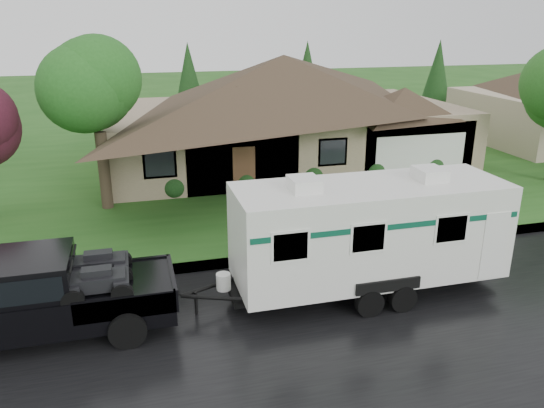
{
  "coord_description": "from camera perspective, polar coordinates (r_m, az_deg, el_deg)",
  "views": [
    {
      "loc": [
        -5.89,
        -12.99,
        7.43
      ],
      "look_at": [
        -1.85,
        2.0,
        2.03
      ],
      "focal_mm": 35.0,
      "sensor_mm": 36.0,
      "label": 1
    }
  ],
  "objects": [
    {
      "name": "pickup_truck",
      "position": [
        14.24,
        -24.37,
        -8.83
      ],
      "size": [
        6.45,
        2.45,
        2.15
      ],
      "color": "black",
      "rests_on": "ground"
    },
    {
      "name": "road",
      "position": [
        14.51,
        11.49,
        -12.03
      ],
      "size": [
        140.0,
        8.0,
        0.01
      ],
      "primitive_type": "cube",
      "color": "black",
      "rests_on": "ground"
    },
    {
      "name": "house_main",
      "position": [
        28.31,
        1.91,
        11.38
      ],
      "size": [
        19.44,
        10.8,
        6.9
      ],
      "color": "gray",
      "rests_on": "lawn"
    },
    {
      "name": "lawn",
      "position": [
        29.53,
        -3.1,
        4.73
      ],
      "size": [
        140.0,
        26.0,
        0.15
      ],
      "primitive_type": "cube",
      "color": "#23551A",
      "rests_on": "ground"
    },
    {
      "name": "shrub_row",
      "position": [
        24.6,
        4.25,
        3.13
      ],
      "size": [
        13.6,
        1.0,
        1.0
      ],
      "color": "#143814",
      "rests_on": "lawn"
    },
    {
      "name": "travel_trailer",
      "position": [
        15.01,
        10.4,
        -2.8
      ],
      "size": [
        7.96,
        2.8,
        3.57
      ],
      "color": "white",
      "rests_on": "ground"
    },
    {
      "name": "tree_left_green",
      "position": [
        21.72,
        -18.52,
        12.13
      ],
      "size": [
        4.33,
        4.33,
        7.17
      ],
      "color": "#382B1E",
      "rests_on": "lawn"
    },
    {
      "name": "curb",
      "position": [
        17.92,
        5.54,
        -5.15
      ],
      "size": [
        140.0,
        0.5,
        0.15
      ],
      "primitive_type": "cube",
      "color": "gray",
      "rests_on": "ground"
    },
    {
      "name": "ground",
      "position": [
        16.08,
        8.35,
        -8.56
      ],
      "size": [
        140.0,
        140.0,
        0.0
      ],
      "primitive_type": "plane",
      "color": "#23551A",
      "rests_on": "ground"
    }
  ]
}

